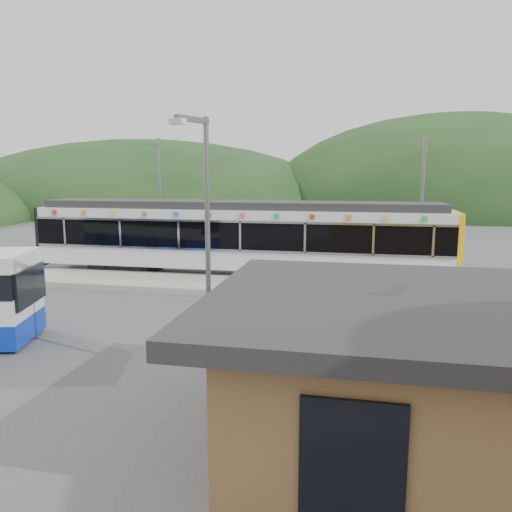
# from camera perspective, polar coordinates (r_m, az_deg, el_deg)

# --- Properties ---
(ground) EXTENTS (120.00, 120.00, 0.00)m
(ground) POSITION_cam_1_polar(r_m,az_deg,el_deg) (18.85, -0.86, -6.24)
(ground) COLOR #4C4C4F
(ground) RESTS_ON ground
(hills) EXTENTS (146.00, 149.00, 26.00)m
(hills) POSITION_cam_1_polar(r_m,az_deg,el_deg) (23.66, 16.89, -3.42)
(hills) COLOR #1E3D19
(hills) RESTS_ON ground
(platform) EXTENTS (26.00, 3.20, 0.30)m
(platform) POSITION_cam_1_polar(r_m,az_deg,el_deg) (21.95, 1.03, -3.59)
(platform) COLOR #9E9E99
(platform) RESTS_ON ground
(yellow_line) EXTENTS (26.00, 0.10, 0.01)m
(yellow_line) POSITION_cam_1_polar(r_m,az_deg,el_deg) (20.67, 0.35, -3.97)
(yellow_line) COLOR yellow
(yellow_line) RESTS_ON platform
(train) EXTENTS (20.44, 3.01, 3.74)m
(train) POSITION_cam_1_polar(r_m,az_deg,el_deg) (24.61, -2.09, 2.35)
(train) COLOR black
(train) RESTS_ON ground
(catenary_mast_west) EXTENTS (0.18, 1.80, 7.00)m
(catenary_mast_west) POSITION_cam_1_polar(r_m,az_deg,el_deg) (28.52, -10.94, 6.35)
(catenary_mast_west) COLOR slate
(catenary_mast_west) RESTS_ON ground
(catenary_mast_east) EXTENTS (0.18, 1.80, 7.00)m
(catenary_mast_east) POSITION_cam_1_polar(r_m,az_deg,el_deg) (26.48, 18.42, 5.82)
(catenary_mast_east) COLOR slate
(catenary_mast_east) RESTS_ON ground
(station_shelter) EXTENTS (9.20, 6.20, 3.00)m
(station_shelter) POSITION_cam_1_polar(r_m,az_deg,el_deg) (9.60, 23.55, -12.98)
(station_shelter) COLOR olive
(station_shelter) RESTS_ON ground
(lamp_post) EXTENTS (0.49, 1.16, 6.36)m
(lamp_post) POSITION_cam_1_polar(r_m,az_deg,el_deg) (11.65, -5.75, 2.98)
(lamp_post) COLOR slate
(lamp_post) RESTS_ON ground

